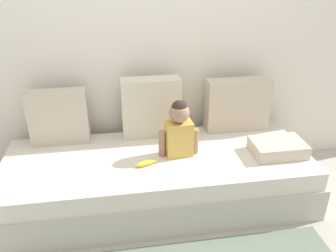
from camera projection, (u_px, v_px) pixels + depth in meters
The scene contains 9 objects.
ground_plane at pixel (158, 199), 2.94m from camera, with size 12.00×12.00×0.00m, color #B2ADA3.
back_wall at pixel (147, 39), 2.93m from camera, with size 5.61×0.10×2.37m, color silver.
couch at pixel (158, 178), 2.85m from camera, with size 2.41×0.92×0.41m.
throw_pillow_left at pixel (59, 117), 2.87m from camera, with size 0.46×0.16×0.44m, color #C1B29E.
throw_pillow_center at pixel (151, 108), 2.96m from camera, with size 0.49×0.16×0.50m, color beige.
throw_pillow_right at pixel (237, 105), 3.08m from camera, with size 0.55×0.16×0.45m, color #C1B29E.
toddler at pixel (179, 128), 2.68m from camera, with size 0.31×0.15×0.45m.
banana at pixel (146, 163), 2.62m from camera, with size 0.17×0.04×0.04m, color yellow.
folded_blanket at pixel (278, 148), 2.76m from camera, with size 0.40×0.28×0.10m, color beige.
Camera 1 is at (-0.30, -2.35, 1.84)m, focal length 38.18 mm.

